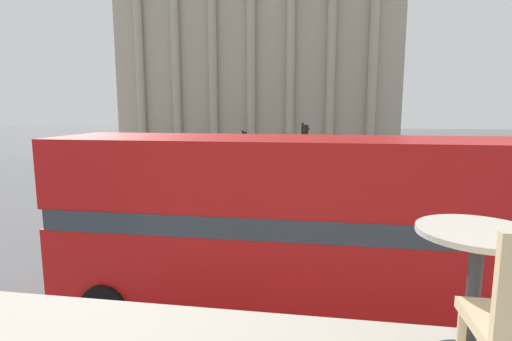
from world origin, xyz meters
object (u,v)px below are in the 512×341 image
double_decker_bus (304,220)px  traffic_light_near (395,190)px  pedestrian_blue (357,208)px  pedestrian_black (132,192)px  pedestrian_yellow (312,152)px  cafe_dining_table (476,266)px  car_black (286,187)px  traffic_light_mid (304,152)px  plaza_building_left (261,45)px  traffic_light_far (244,146)px

double_decker_bus → traffic_light_near: double_decker_bus is taller
pedestrian_blue → pedestrian_black: (-9.88, 1.11, 0.09)m
pedestrian_yellow → cafe_dining_table: bearing=-178.3°
traffic_light_near → car_black: size_ratio=0.89×
car_black → pedestrian_black: (-6.69, -3.90, 0.36)m
traffic_light_mid → traffic_light_near: bearing=-69.4°
car_black → pedestrian_blue: 5.95m
plaza_building_left → traffic_light_far: size_ratio=9.53×
cafe_dining_table → traffic_light_near: bearing=81.9°
double_decker_bus → pedestrian_black: (-8.06, 7.97, -1.26)m
double_decker_bus → pedestrian_black: double_decker_bus is taller
traffic_light_near → pedestrian_blue: traffic_light_near is taller
traffic_light_far → double_decker_bus: bearing=-75.3°
cafe_dining_table → traffic_light_far: bearing=103.4°
plaza_building_left → pedestrian_yellow: bearing=-63.8°
cafe_dining_table → car_black: cafe_dining_table is taller
pedestrian_black → plaza_building_left: bearing=51.7°
traffic_light_far → pedestrian_yellow: traffic_light_far is taller
double_decker_bus → pedestrian_black: 11.41m
plaza_building_left → traffic_light_mid: bearing=-77.7°
cafe_dining_table → traffic_light_near: 9.94m
traffic_light_far → pedestrian_yellow: bearing=61.4°
traffic_light_far → car_black: (3.57, -6.92, -1.48)m
double_decker_bus → traffic_light_near: (2.49, 3.12, 0.12)m
traffic_light_near → traffic_light_far: size_ratio=1.13×
cafe_dining_table → traffic_light_mid: (-1.56, 17.53, -1.31)m
pedestrian_blue → traffic_light_near: bearing=-55.8°
plaza_building_left → pedestrian_black: (-1.11, -32.64, -11.31)m
traffic_light_near → pedestrian_black: 11.69m
plaza_building_left → car_black: (5.57, -28.74, -11.67)m
double_decker_bus → pedestrian_yellow: bearing=95.6°
traffic_light_mid → pedestrian_yellow: 16.36m
traffic_light_far → plaza_building_left: bearing=95.2°
double_decker_bus → pedestrian_yellow: (-0.36, 27.20, -1.38)m
pedestrian_black → pedestrian_yellow: 20.72m
traffic_light_mid → traffic_light_far: traffic_light_mid is taller
traffic_light_far → pedestrian_blue: 13.77m
cafe_dining_table → pedestrian_black: cafe_dining_table is taller
traffic_light_near → traffic_light_mid: (-2.94, 7.81, 0.23)m
cafe_dining_table → pedestrian_black: bearing=122.2°
cafe_dining_table → plaza_building_left: 48.62m
cafe_dining_table → traffic_light_far: (-6.05, 25.39, -1.81)m
traffic_light_near → cafe_dining_table: bearing=-98.1°
cafe_dining_table → traffic_light_far: 26.17m
car_black → pedestrian_blue: pedestrian_blue is taller
cafe_dining_table → plaza_building_left: plaza_building_left is taller
plaza_building_left → pedestrian_blue: plaza_building_left is taller
plaza_building_left → pedestrian_blue: 36.69m
traffic_light_near → pedestrian_black: traffic_light_near is taller
pedestrian_blue → pedestrian_yellow: (-2.18, 20.35, -0.02)m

